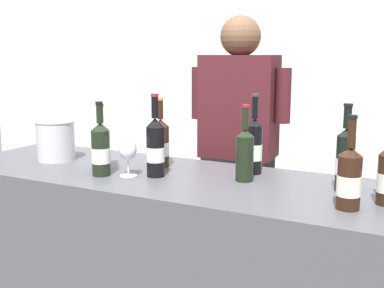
{
  "coord_description": "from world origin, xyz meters",
  "views": [
    {
      "loc": [
        1.06,
        -1.82,
        1.48
      ],
      "look_at": [
        0.11,
        0.0,
        1.11
      ],
      "focal_mm": 45.41,
      "sensor_mm": 36.0,
      "label": 1
    }
  ],
  "objects_px": {
    "wine_bottle_3": "(345,159)",
    "wine_bottle_7": "(245,153)",
    "wine_glass": "(128,151)",
    "ice_bucket": "(56,140)",
    "wine_bottle_4": "(161,143)",
    "wine_bottle_8": "(101,144)",
    "wine_bottle_5": "(155,147)",
    "wine_bottle_0": "(349,178)",
    "wine_bottle_2": "(101,149)",
    "wine_bottle_1": "(254,146)",
    "person_server": "(238,174)"
  },
  "relations": [
    {
      "from": "wine_bottle_3",
      "to": "ice_bucket",
      "type": "relative_size",
      "value": 1.69
    },
    {
      "from": "wine_bottle_1",
      "to": "wine_bottle_5",
      "type": "relative_size",
      "value": 0.99
    },
    {
      "from": "wine_bottle_4",
      "to": "wine_bottle_2",
      "type": "bearing_deg",
      "value": -119.61
    },
    {
      "from": "wine_bottle_4",
      "to": "wine_bottle_5",
      "type": "distance_m",
      "value": 0.18
    },
    {
      "from": "wine_bottle_3",
      "to": "ice_bucket",
      "type": "distance_m",
      "value": 1.4
    },
    {
      "from": "wine_bottle_1",
      "to": "wine_bottle_2",
      "type": "relative_size",
      "value": 1.1
    },
    {
      "from": "wine_bottle_7",
      "to": "wine_glass",
      "type": "height_order",
      "value": "wine_bottle_7"
    },
    {
      "from": "wine_bottle_0",
      "to": "wine_bottle_2",
      "type": "height_order",
      "value": "same"
    },
    {
      "from": "wine_bottle_2",
      "to": "wine_bottle_3",
      "type": "relative_size",
      "value": 0.95
    },
    {
      "from": "wine_bottle_1",
      "to": "wine_bottle_4",
      "type": "bearing_deg",
      "value": -169.56
    },
    {
      "from": "wine_bottle_8",
      "to": "ice_bucket",
      "type": "xyz_separation_m",
      "value": [
        -0.33,
        0.06,
        -0.02
      ]
    },
    {
      "from": "wine_bottle_8",
      "to": "ice_bucket",
      "type": "relative_size",
      "value": 1.51
    },
    {
      "from": "wine_bottle_7",
      "to": "wine_bottle_4",
      "type": "bearing_deg",
      "value": 172.42
    },
    {
      "from": "wine_bottle_0",
      "to": "person_server",
      "type": "height_order",
      "value": "person_server"
    },
    {
      "from": "wine_glass",
      "to": "wine_bottle_1",
      "type": "bearing_deg",
      "value": 32.57
    },
    {
      "from": "wine_bottle_0",
      "to": "wine_bottle_8",
      "type": "height_order",
      "value": "wine_bottle_0"
    },
    {
      "from": "wine_bottle_8",
      "to": "person_server",
      "type": "distance_m",
      "value": 0.83
    },
    {
      "from": "wine_bottle_0",
      "to": "wine_bottle_2",
      "type": "distance_m",
      "value": 1.06
    },
    {
      "from": "person_server",
      "to": "wine_bottle_2",
      "type": "bearing_deg",
      "value": -113.87
    },
    {
      "from": "wine_bottle_0",
      "to": "wine_glass",
      "type": "relative_size",
      "value": 1.9
    },
    {
      "from": "wine_bottle_3",
      "to": "wine_bottle_4",
      "type": "xyz_separation_m",
      "value": [
        -0.85,
        0.02,
        -0.01
      ]
    },
    {
      "from": "wine_bottle_8",
      "to": "person_server",
      "type": "relative_size",
      "value": 0.18
    },
    {
      "from": "wine_bottle_8",
      "to": "person_server",
      "type": "height_order",
      "value": "person_server"
    },
    {
      "from": "wine_bottle_1",
      "to": "wine_glass",
      "type": "height_order",
      "value": "wine_bottle_1"
    },
    {
      "from": "wine_bottle_5",
      "to": "wine_bottle_7",
      "type": "xyz_separation_m",
      "value": [
        0.37,
        0.11,
        -0.01
      ]
    },
    {
      "from": "wine_bottle_1",
      "to": "wine_bottle_8",
      "type": "xyz_separation_m",
      "value": [
        -0.66,
        -0.25,
        -0.01
      ]
    },
    {
      "from": "wine_bottle_4",
      "to": "wine_bottle_5",
      "type": "xyz_separation_m",
      "value": [
        0.07,
        -0.17,
        0.02
      ]
    },
    {
      "from": "wine_bottle_1",
      "to": "wine_bottle_3",
      "type": "relative_size",
      "value": 1.04
    },
    {
      "from": "wine_bottle_1",
      "to": "wine_bottle_3",
      "type": "height_order",
      "value": "wine_bottle_1"
    },
    {
      "from": "wine_bottle_0",
      "to": "ice_bucket",
      "type": "height_order",
      "value": "wine_bottle_0"
    },
    {
      "from": "wine_bottle_3",
      "to": "wine_glass",
      "type": "bearing_deg",
      "value": -167.37
    },
    {
      "from": "ice_bucket",
      "to": "wine_bottle_5",
      "type": "bearing_deg",
      "value": -4.99
    },
    {
      "from": "wine_bottle_0",
      "to": "wine_bottle_5",
      "type": "relative_size",
      "value": 0.9
    },
    {
      "from": "wine_bottle_1",
      "to": "wine_bottle_7",
      "type": "distance_m",
      "value": 0.14
    },
    {
      "from": "wine_bottle_3",
      "to": "wine_bottle_7",
      "type": "height_order",
      "value": "wine_bottle_3"
    },
    {
      "from": "wine_bottle_1",
      "to": "wine_bottle_8",
      "type": "distance_m",
      "value": 0.7
    },
    {
      "from": "wine_bottle_2",
      "to": "wine_bottle_7",
      "type": "distance_m",
      "value": 0.63
    },
    {
      "from": "wine_bottle_8",
      "to": "person_server",
      "type": "bearing_deg",
      "value": 58.96
    },
    {
      "from": "ice_bucket",
      "to": "wine_bottle_2",
      "type": "bearing_deg",
      "value": -20.72
    },
    {
      "from": "wine_bottle_5",
      "to": "person_server",
      "type": "bearing_deg",
      "value": 80.01
    },
    {
      "from": "wine_bottle_0",
      "to": "wine_bottle_3",
      "type": "relative_size",
      "value": 0.95
    },
    {
      "from": "wine_bottle_8",
      "to": "ice_bucket",
      "type": "height_order",
      "value": "wine_bottle_8"
    },
    {
      "from": "wine_bottle_1",
      "to": "wine_bottle_2",
      "type": "bearing_deg",
      "value": -149.64
    },
    {
      "from": "wine_bottle_0",
      "to": "wine_bottle_7",
      "type": "bearing_deg",
      "value": 157.12
    },
    {
      "from": "wine_bottle_1",
      "to": "wine_bottle_8",
      "type": "height_order",
      "value": "wine_bottle_1"
    },
    {
      "from": "wine_bottle_0",
      "to": "wine_bottle_8",
      "type": "bearing_deg",
      "value": 175.91
    },
    {
      "from": "wine_bottle_2",
      "to": "wine_bottle_8",
      "type": "height_order",
      "value": "wine_bottle_2"
    },
    {
      "from": "wine_glass",
      "to": "ice_bucket",
      "type": "xyz_separation_m",
      "value": [
        -0.52,
        0.11,
        -0.01
      ]
    },
    {
      "from": "ice_bucket",
      "to": "person_server",
      "type": "bearing_deg",
      "value": 39.9
    },
    {
      "from": "wine_bottle_1",
      "to": "wine_bottle_0",
      "type": "bearing_deg",
      "value": -35.49
    }
  ]
}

